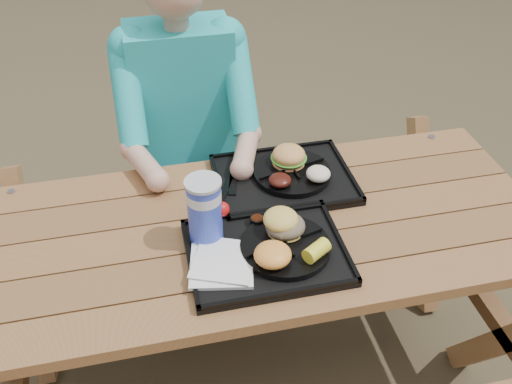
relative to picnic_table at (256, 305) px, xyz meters
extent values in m
plane|color=#999999|center=(0.00, 0.00, -0.38)|extent=(60.00, 60.00, 0.00)
cube|color=black|center=(0.00, -0.14, 0.39)|extent=(0.45, 0.35, 0.02)
cube|color=black|center=(0.14, 0.19, 0.39)|extent=(0.45, 0.35, 0.02)
cylinder|color=black|center=(0.05, -0.14, 0.41)|extent=(0.26, 0.26, 0.02)
cylinder|color=black|center=(0.17, 0.20, 0.41)|extent=(0.26, 0.26, 0.02)
cube|color=white|center=(-0.14, -0.17, 0.40)|extent=(0.20, 0.20, 0.02)
cylinder|color=#1A33C4|center=(-0.16, -0.04, 0.49)|extent=(0.10, 0.10, 0.20)
cylinder|color=#341305|center=(0.00, -0.02, 0.41)|extent=(0.04, 0.04, 0.03)
cylinder|color=gold|center=(0.06, -0.01, 0.41)|extent=(0.05, 0.05, 0.03)
ellipsoid|color=#FFA843|center=(0.00, -0.20, 0.44)|extent=(0.10, 0.10, 0.05)
cube|color=black|center=(-0.03, 0.20, 0.40)|extent=(0.06, 0.15, 0.01)
ellipsoid|color=#42130D|center=(0.11, 0.13, 0.43)|extent=(0.07, 0.07, 0.03)
ellipsoid|color=white|center=(0.24, 0.13, 0.44)|extent=(0.08, 0.08, 0.04)
camera|label=1|loc=(-0.29, -1.27, 1.54)|focal=40.00mm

